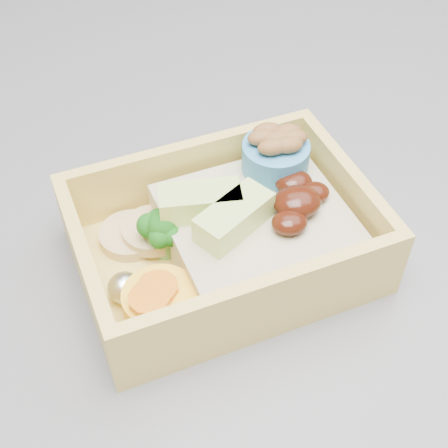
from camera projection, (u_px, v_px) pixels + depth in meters
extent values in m
cube|color=brown|center=(351.00, 397.00, 0.85)|extent=(1.20, 0.80, 0.88)
cube|color=#39393E|center=(434.00, 128.00, 0.52)|extent=(1.24, 0.84, 0.04)
cube|color=#E4C85E|center=(224.00, 257.00, 0.39)|extent=(0.20, 0.16, 0.01)
cube|color=#E4C85E|center=(190.00, 169.00, 0.41)|extent=(0.17, 0.04, 0.04)
cube|color=#E4C85E|center=(266.00, 304.00, 0.33)|extent=(0.17, 0.04, 0.04)
cube|color=#E4C85E|center=(346.00, 193.00, 0.39)|extent=(0.03, 0.11, 0.04)
cube|color=#E4C85E|center=(87.00, 271.00, 0.35)|extent=(0.03, 0.11, 0.04)
cube|color=tan|center=(256.00, 228.00, 0.38)|extent=(0.12, 0.12, 0.03)
ellipsoid|color=#341107|center=(297.00, 202.00, 0.37)|extent=(0.03, 0.03, 0.02)
ellipsoid|color=#341107|center=(294.00, 182.00, 0.38)|extent=(0.03, 0.02, 0.01)
ellipsoid|color=#341107|center=(289.00, 223.00, 0.36)|extent=(0.02, 0.02, 0.01)
ellipsoid|color=#341107|center=(314.00, 192.00, 0.38)|extent=(0.02, 0.02, 0.01)
cube|color=#CFF07D|center=(234.00, 217.00, 0.36)|extent=(0.05, 0.05, 0.02)
cube|color=#CFF07D|center=(200.00, 202.00, 0.37)|extent=(0.05, 0.02, 0.02)
cylinder|color=#69A157|center=(164.00, 245.00, 0.38)|extent=(0.01, 0.01, 0.02)
sphere|color=#186216|center=(162.00, 226.00, 0.37)|extent=(0.02, 0.02, 0.02)
sphere|color=#186216|center=(173.00, 220.00, 0.37)|extent=(0.02, 0.02, 0.02)
sphere|color=#186216|center=(149.00, 226.00, 0.37)|extent=(0.02, 0.02, 0.02)
sphere|color=#186216|center=(171.00, 235.00, 0.37)|extent=(0.01, 0.01, 0.01)
sphere|color=#186216|center=(160.00, 238.00, 0.36)|extent=(0.01, 0.01, 0.01)
sphere|color=#186216|center=(158.00, 219.00, 0.37)|extent=(0.01, 0.01, 0.01)
cylinder|color=yellow|center=(161.00, 304.00, 0.35)|extent=(0.04, 0.04, 0.02)
cylinder|color=orange|center=(158.00, 287.00, 0.34)|extent=(0.02, 0.02, 0.00)
cylinder|color=orange|center=(149.00, 298.00, 0.33)|extent=(0.02, 0.02, 0.00)
cylinder|color=tan|center=(130.00, 235.00, 0.39)|extent=(0.04, 0.04, 0.01)
cylinder|color=tan|center=(153.00, 230.00, 0.39)|extent=(0.04, 0.04, 0.01)
ellipsoid|color=silver|center=(172.00, 208.00, 0.40)|extent=(0.02, 0.02, 0.02)
ellipsoid|color=silver|center=(124.00, 288.00, 0.36)|extent=(0.02, 0.02, 0.02)
cylinder|color=#3A8BC8|center=(275.00, 157.00, 0.39)|extent=(0.04, 0.04, 0.02)
ellipsoid|color=brown|center=(277.00, 139.00, 0.38)|extent=(0.02, 0.02, 0.01)
ellipsoid|color=brown|center=(287.00, 132.00, 0.39)|extent=(0.02, 0.02, 0.01)
ellipsoid|color=brown|center=(262.00, 137.00, 0.38)|extent=(0.02, 0.02, 0.01)
ellipsoid|color=brown|center=(288.00, 145.00, 0.38)|extent=(0.02, 0.02, 0.01)
ellipsoid|color=brown|center=(272.00, 147.00, 0.38)|extent=(0.02, 0.02, 0.01)
ellipsoid|color=brown|center=(293.00, 138.00, 0.38)|extent=(0.02, 0.02, 0.01)
ellipsoid|color=brown|center=(267.00, 131.00, 0.39)|extent=(0.02, 0.02, 0.01)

